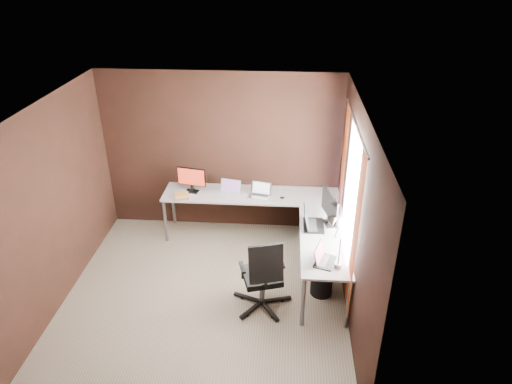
# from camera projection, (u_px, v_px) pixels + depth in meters

# --- Properties ---
(room) EXTENTS (3.60, 3.60, 2.50)m
(room) POSITION_uv_depth(u_px,v_px,m) (230.00, 210.00, 5.36)
(room) COLOR tan
(room) RESTS_ON ground
(desk) EXTENTS (2.65, 2.25, 0.73)m
(desk) POSITION_uv_depth(u_px,v_px,m) (274.00, 213.00, 6.46)
(desk) COLOR white
(desk) RESTS_ON ground
(drawer_pedestal) EXTENTS (0.42, 0.50, 0.60)m
(drawer_pedestal) POSITION_uv_depth(u_px,v_px,m) (314.00, 233.00, 6.70)
(drawer_pedestal) COLOR white
(drawer_pedestal) RESTS_ON ground
(monitor_left) EXTENTS (0.44, 0.16, 0.39)m
(monitor_left) POSITION_uv_depth(u_px,v_px,m) (191.00, 178.00, 6.84)
(monitor_left) COLOR black
(monitor_left) RESTS_ON desk
(monitor_right) EXTENTS (0.20, 0.56, 0.47)m
(monitor_right) POSITION_uv_depth(u_px,v_px,m) (330.00, 207.00, 5.99)
(monitor_right) COLOR black
(monitor_right) RESTS_ON desk
(laptop_white) EXTENTS (0.35, 0.28, 0.21)m
(laptop_white) POSITION_uv_depth(u_px,v_px,m) (230.00, 191.00, 6.84)
(laptop_white) COLOR white
(laptop_white) RESTS_ON desk
(laptop_silver) EXTENTS (0.34, 0.28, 0.20)m
(laptop_silver) POSITION_uv_depth(u_px,v_px,m) (260.00, 193.00, 6.80)
(laptop_silver) COLOR silver
(laptop_silver) RESTS_ON desk
(laptop_black_big) EXTENTS (0.28, 0.39, 0.26)m
(laptop_black_big) POSITION_uv_depth(u_px,v_px,m) (311.00, 222.00, 6.05)
(laptop_black_big) COLOR black
(laptop_black_big) RESTS_ON desk
(laptop_black_small) EXTENTS (0.31, 0.36, 0.21)m
(laptop_black_small) POSITION_uv_depth(u_px,v_px,m) (323.00, 258.00, 5.36)
(laptop_black_small) COLOR black
(laptop_black_small) RESTS_ON desk
(book_stack) EXTENTS (0.25, 0.22, 0.07)m
(book_stack) POSITION_uv_depth(u_px,v_px,m) (182.00, 196.00, 6.74)
(book_stack) COLOR tan
(book_stack) RESTS_ON desk
(mouse_left) EXTENTS (0.09, 0.08, 0.03)m
(mouse_left) POSITION_uv_depth(u_px,v_px,m) (183.00, 197.00, 6.75)
(mouse_left) COLOR black
(mouse_left) RESTS_ON desk
(mouse_corner) EXTENTS (0.09, 0.07, 0.03)m
(mouse_corner) POSITION_uv_depth(u_px,v_px,m) (282.00, 198.00, 6.73)
(mouse_corner) COLOR black
(mouse_corner) RESTS_ON desk
(desk_lamp) EXTENTS (0.20, 0.23, 0.62)m
(desk_lamp) POSITION_uv_depth(u_px,v_px,m) (334.00, 237.00, 5.16)
(desk_lamp) COLOR slate
(desk_lamp) RESTS_ON desk
(office_chair) EXTENTS (0.58, 0.61, 1.04)m
(office_chair) POSITION_uv_depth(u_px,v_px,m) (262.00, 287.00, 5.62)
(office_chair) COLOR black
(office_chair) RESTS_ON ground
(wastebasket) EXTENTS (0.32, 0.32, 0.33)m
(wastebasket) POSITION_uv_depth(u_px,v_px,m) (322.00, 283.00, 5.92)
(wastebasket) COLOR black
(wastebasket) RESTS_ON ground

